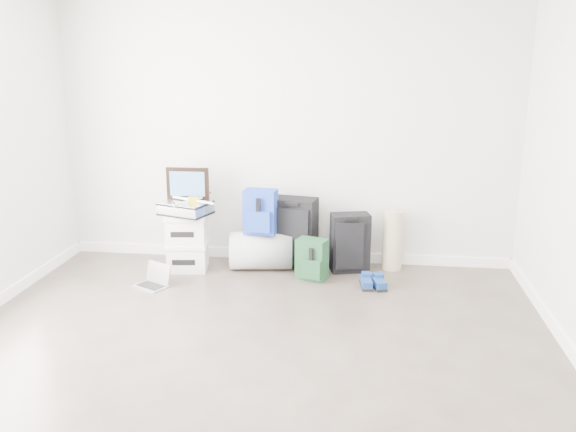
# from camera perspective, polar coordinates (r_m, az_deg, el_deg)

# --- Properties ---
(ground) EXTENTS (5.00, 5.00, 0.00)m
(ground) POSITION_cam_1_polar(r_m,az_deg,el_deg) (4.06, -4.88, -15.50)
(ground) COLOR #3C312B
(ground) RESTS_ON ground
(room_envelope) EXTENTS (4.52, 5.02, 2.71)m
(room_envelope) POSITION_cam_1_polar(r_m,az_deg,el_deg) (3.53, -5.44, 9.49)
(room_envelope) COLOR silver
(room_envelope) RESTS_ON ground
(boxes_stack) EXTENTS (0.43, 0.36, 0.56)m
(boxes_stack) POSITION_cam_1_polar(r_m,az_deg,el_deg) (6.01, -9.41, -2.41)
(boxes_stack) COLOR silver
(boxes_stack) RESTS_ON ground
(briefcase) EXTENTS (0.52, 0.45, 0.13)m
(briefcase) POSITION_cam_1_polar(r_m,az_deg,el_deg) (5.92, -9.55, 0.73)
(briefcase) COLOR #B2B2B7
(briefcase) RESTS_ON boxes_stack
(painting) EXTENTS (0.42, 0.04, 0.31)m
(painting) POSITION_cam_1_polar(r_m,az_deg,el_deg) (5.96, -9.37, 3.01)
(painting) COLOR black
(painting) RESTS_ON briefcase
(drone) EXTENTS (0.48, 0.48, 0.05)m
(drone) POSITION_cam_1_polar(r_m,az_deg,el_deg) (5.86, -8.89, 1.49)
(drone) COLOR gold
(drone) RESTS_ON briefcase
(duffel_bag) EXTENTS (0.64, 0.44, 0.37)m
(duffel_bag) POSITION_cam_1_polar(r_m,az_deg,el_deg) (5.98, -2.51, -3.24)
(duffel_bag) COLOR gray
(duffel_bag) RESTS_ON ground
(blue_backpack) EXTENTS (0.32, 0.25, 0.43)m
(blue_backpack) POSITION_cam_1_polar(r_m,az_deg,el_deg) (5.84, -2.60, 0.33)
(blue_backpack) COLOR #172898
(blue_backpack) RESTS_ON duffel_bag
(large_suitcase) EXTENTS (0.49, 0.36, 0.69)m
(large_suitcase) POSITION_cam_1_polar(r_m,az_deg,el_deg) (6.00, 0.49, -1.58)
(large_suitcase) COLOR black
(large_suitcase) RESTS_ON ground
(green_backpack) EXTENTS (0.32, 0.28, 0.39)m
(green_backpack) POSITION_cam_1_polar(r_m,az_deg,el_deg) (5.71, 2.24, -4.14)
(green_backpack) COLOR #13361D
(green_backpack) RESTS_ON ground
(carry_on) EXTENTS (0.40, 0.31, 0.57)m
(carry_on) POSITION_cam_1_polar(r_m,az_deg,el_deg) (5.92, 5.81, -2.51)
(carry_on) COLOR black
(carry_on) RESTS_ON ground
(shoes) EXTENTS (0.25, 0.26, 0.08)m
(shoes) POSITION_cam_1_polar(r_m,az_deg,el_deg) (5.61, 7.89, -6.23)
(shoes) COLOR black
(shoes) RESTS_ON ground
(rolled_rug) EXTENTS (0.19, 0.19, 0.59)m
(rolled_rug) POSITION_cam_1_polar(r_m,az_deg,el_deg) (6.03, 9.75, -2.22)
(rolled_rug) COLOR tan
(rolled_rug) RESTS_ON ground
(laptop) EXTENTS (0.35, 0.32, 0.20)m
(laptop) POSITION_cam_1_polar(r_m,az_deg,el_deg) (5.72, -12.44, -5.93)
(laptop) COLOR silver
(laptop) RESTS_ON ground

